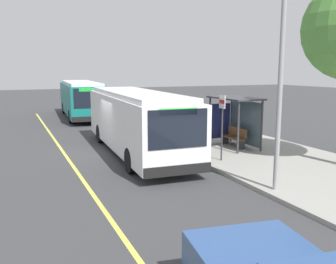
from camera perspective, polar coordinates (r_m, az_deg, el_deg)
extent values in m
plane|color=#38383A|center=(18.36, -8.47, -3.06)|extent=(120.00, 120.00, 0.00)
cube|color=gray|center=(20.66, 7.82, -1.41)|extent=(44.00, 6.40, 0.15)
cube|color=#E0D64C|center=(17.94, -15.28, -3.58)|extent=(36.00, 0.14, 0.01)
cube|color=white|center=(17.73, -4.90, 1.65)|extent=(10.68, 3.06, 2.40)
cube|color=silver|center=(17.60, -4.97, 5.85)|extent=(9.82, 2.76, 0.20)
cube|color=black|center=(12.70, 1.57, 0.48)|extent=(0.14, 2.17, 1.34)
cube|color=black|center=(18.08, -0.98, 2.76)|extent=(9.29, 0.49, 1.06)
cube|color=#197259|center=(18.28, -0.96, -1.19)|extent=(10.03, 0.51, 0.28)
cube|color=#26D83F|center=(12.61, 1.59, 3.11)|extent=(0.10, 1.40, 0.24)
cube|color=black|center=(13.00, 1.57, -5.86)|extent=(0.20, 2.50, 0.36)
cylinder|color=black|center=(15.26, 2.70, -3.64)|extent=(1.01, 0.33, 1.00)
cylinder|color=black|center=(14.52, -5.72, -4.37)|extent=(1.01, 0.33, 1.00)
cylinder|color=black|center=(21.22, -4.19, 0.11)|extent=(1.01, 0.33, 1.00)
cylinder|color=black|center=(20.70, -10.33, -0.26)|extent=(1.01, 0.33, 1.00)
cube|color=#146B66|center=(31.80, -13.17, 4.97)|extent=(10.73, 3.25, 2.40)
cube|color=silver|center=(31.72, -13.26, 7.31)|extent=(9.87, 2.94, 0.20)
cube|color=black|center=(26.51, -11.89, 5.07)|extent=(0.18, 2.17, 1.34)
cube|color=black|center=(31.95, -10.88, 5.59)|extent=(9.30, 0.66, 1.06)
cube|color=silver|center=(32.06, -10.80, 3.33)|extent=(10.04, 0.70, 0.28)
cube|color=#26D83F|center=(26.47, -11.93, 6.33)|extent=(0.12, 1.40, 0.24)
cube|color=black|center=(26.65, -11.78, 1.95)|extent=(0.25, 2.50, 0.36)
cylinder|color=black|center=(28.82, -10.06, 2.52)|extent=(1.02, 0.35, 1.00)
cylinder|color=black|center=(28.54, -14.64, 2.28)|extent=(1.02, 0.35, 1.00)
cylinder|color=black|center=(35.17, -11.82, 3.72)|extent=(1.02, 0.35, 1.00)
cylinder|color=black|center=(34.94, -15.58, 3.54)|extent=(1.02, 0.35, 1.00)
cylinder|color=#333338|center=(18.03, 14.10, 0.89)|extent=(0.10, 0.10, 2.40)
cylinder|color=#333338|center=(17.27, 10.67, 0.64)|extent=(0.10, 0.10, 2.40)
cylinder|color=#333338|center=(20.13, 9.62, 1.93)|extent=(0.10, 0.10, 2.40)
cylinder|color=#333338|center=(19.46, 6.40, 1.75)|extent=(0.10, 0.10, 2.40)
cube|color=#333338|center=(18.57, 10.22, 5.13)|extent=(2.90, 1.60, 0.08)
cube|color=#4C606B|center=(19.06, 11.74, 1.44)|extent=(2.47, 0.04, 2.16)
cube|color=navy|center=(19.79, 8.03, 1.70)|extent=(0.06, 1.11, 1.82)
cube|color=brown|center=(18.96, 9.91, -0.84)|extent=(1.60, 0.44, 0.06)
cube|color=brown|center=(19.04, 10.54, 0.04)|extent=(1.60, 0.05, 0.44)
cube|color=#333338|center=(19.59, 8.74, -1.14)|extent=(0.08, 0.40, 0.45)
cube|color=#333338|center=(18.41, 11.11, -1.91)|extent=(0.08, 0.40, 0.45)
cylinder|color=#333338|center=(15.84, 8.25, 0.63)|extent=(0.07, 0.07, 2.80)
cube|color=white|center=(15.70, 8.28, 4.60)|extent=(0.44, 0.03, 0.56)
cube|color=red|center=(15.69, 8.23, 4.59)|extent=(0.40, 0.01, 0.16)
cylinder|color=#282D47|center=(19.25, 4.95, -0.65)|extent=(0.14, 0.14, 0.85)
cylinder|color=#282D47|center=(19.17, 4.48, -0.69)|extent=(0.14, 0.14, 0.85)
cube|color=red|center=(19.09, 4.74, 1.50)|extent=(0.24, 0.40, 0.62)
sphere|color=tan|center=(19.04, 4.76, 2.75)|extent=(0.22, 0.22, 0.22)
cylinder|color=gray|center=(12.12, 16.72, 6.15)|extent=(0.16, 0.16, 6.40)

